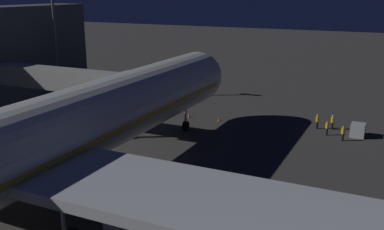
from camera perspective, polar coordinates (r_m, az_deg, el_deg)
ground_plane at (r=43.56m, az=-8.74°, el=-6.91°), size 320.00×320.00×0.00m
airliner_at_gate at (r=33.36m, az=-20.06°, el=-3.81°), size 55.63×63.41×19.27m
jet_bridge at (r=54.77m, az=-14.40°, el=4.22°), size 21.59×3.40×7.68m
apron_floodlight_mast at (r=72.12m, az=-17.24°, el=11.11°), size 2.90×0.50×20.31m
baggage_container_mid_row at (r=55.67m, az=20.48°, el=-1.83°), size 1.59×1.83×1.53m
ground_crew_near_nose_gear at (r=54.89m, az=16.92°, el=-1.54°), size 0.40×0.40×1.74m
ground_crew_by_belt_loader at (r=53.40m, az=18.79°, el=-2.16°), size 0.40×0.40×1.78m
ground_crew_marshaller_fwd at (r=57.11m, az=15.77°, el=-0.70°), size 0.40×0.40×1.87m
ground_crew_under_port_wing at (r=57.34m, az=17.56°, el=-0.79°), size 0.40×0.40×1.85m
traffic_cone_nose_port at (r=58.39m, az=3.50°, el=-0.53°), size 0.36×0.36×0.55m
traffic_cone_nose_starboard at (r=60.10m, az=-0.39°, el=-0.03°), size 0.36×0.36×0.55m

